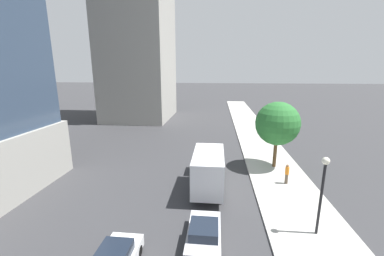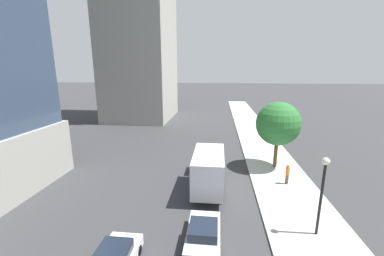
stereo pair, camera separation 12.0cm
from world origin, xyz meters
The scene contains 7 objects.
sidewalk centered at (8.97, 20.00, 0.07)m, with size 5.42×120.00×0.15m, color #B2AFA8.
construction_building centered at (-13.00, 50.65, 17.89)m, with size 17.04×23.45×41.53m.
street_lamp centered at (9.23, 14.55, 3.46)m, with size 0.44×0.44×4.95m.
street_tree centered at (9.05, 25.21, 4.72)m, with size 4.37×4.37×6.77m.
car_silver centered at (2.40, 13.08, 0.68)m, with size 1.92×4.04×1.40m.
box_truck centered at (2.40, 20.16, 1.87)m, with size 2.45×7.90×3.42m.
pedestrian_orange_shirt centered at (9.23, 21.30, 1.08)m, with size 0.34×0.34×1.80m.
Camera 1 is at (2.95, 0.93, 9.89)m, focal length 22.53 mm.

